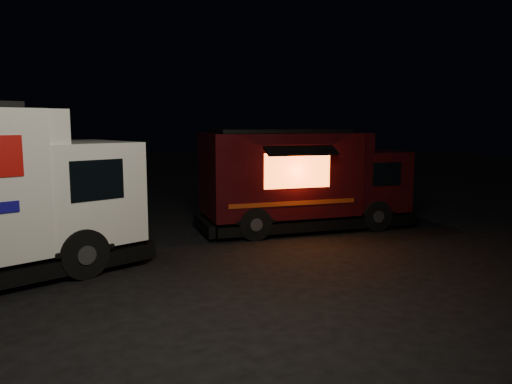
% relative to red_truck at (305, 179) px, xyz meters
% --- Properties ---
extents(ground, '(80.00, 80.00, 0.00)m').
position_rel_red_truck_xyz_m(ground, '(-3.99, -2.69, -1.47)').
color(ground, black).
rests_on(ground, ground).
extents(red_truck, '(6.67, 3.64, 2.94)m').
position_rel_red_truck_xyz_m(red_truck, '(0.00, 0.00, 0.00)').
color(red_truck, black).
rests_on(red_truck, ground).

